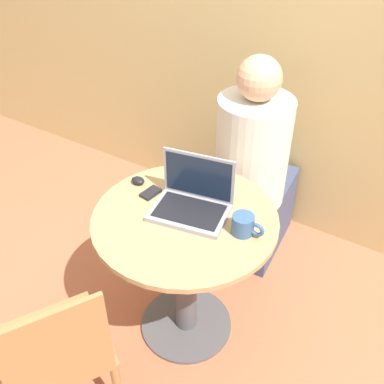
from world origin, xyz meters
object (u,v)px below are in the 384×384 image
cell_phone (151,193)px  chair_empty (58,358)px  person_seated (253,180)px  laptop (193,200)px

cell_phone → chair_empty: size_ratio=0.12×
chair_empty → person_seated: size_ratio=0.68×
cell_phone → laptop: bearing=1.9°
laptop → person_seated: 0.69m
chair_empty → person_seated: (0.18, 1.34, 0.08)m
laptop → chair_empty: 0.81m
chair_empty → person_seated: 1.35m
cell_phone → person_seated: person_seated is taller
laptop → chair_empty: size_ratio=0.42×
laptop → cell_phone: bearing=-178.1°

